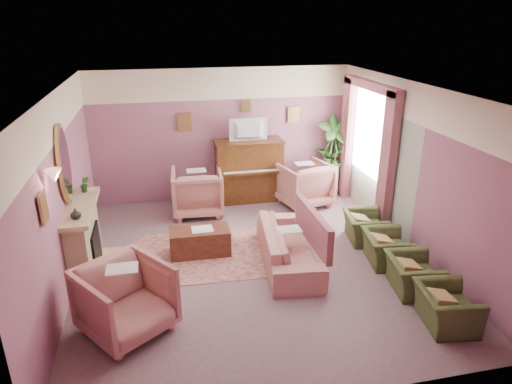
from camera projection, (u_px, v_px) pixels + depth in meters
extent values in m
cube|color=#74585D|center=(252.00, 261.00, 7.52)|extent=(5.50, 6.00, 0.01)
cube|color=white|center=(251.00, 90.00, 6.51)|extent=(5.50, 6.00, 0.01)
cube|color=#7B4F6E|center=(223.00, 135.00, 9.75)|extent=(5.50, 0.02, 2.80)
cube|color=#7B4F6E|center=(317.00, 288.00, 4.29)|extent=(5.50, 0.02, 2.80)
cube|color=#7B4F6E|center=(62.00, 196.00, 6.47)|extent=(0.02, 6.00, 2.80)
cube|color=#7B4F6E|center=(413.00, 169.00, 7.56)|extent=(0.02, 6.00, 2.80)
cube|color=#FFF2CB|center=(221.00, 84.00, 9.35)|extent=(5.50, 0.01, 0.65)
cube|color=#A1AA98|center=(375.00, 165.00, 8.86)|extent=(0.01, 3.00, 2.15)
cube|color=tan|center=(84.00, 242.00, 6.99)|extent=(0.30, 1.40, 1.10)
cube|color=black|center=(92.00, 250.00, 7.06)|extent=(0.18, 0.72, 0.68)
cube|color=#EC5908|center=(96.00, 260.00, 7.14)|extent=(0.06, 0.54, 0.10)
cube|color=tan|center=(81.00, 207.00, 6.79)|extent=(0.40, 1.55, 0.07)
cube|color=tan|center=(102.00, 271.00, 7.22)|extent=(0.55, 1.50, 0.02)
ellipsoid|color=#AC914B|center=(64.00, 164.00, 6.51)|extent=(0.04, 0.72, 1.20)
ellipsoid|color=silver|center=(66.00, 164.00, 6.52)|extent=(0.01, 0.60, 1.06)
cone|color=#FFBCA2|center=(54.00, 176.00, 5.51)|extent=(0.20, 0.20, 0.16)
cube|color=#492810|center=(249.00, 171.00, 9.83)|extent=(1.40, 0.60, 1.30)
cube|color=#492810|center=(252.00, 173.00, 9.48)|extent=(1.30, 0.12, 0.06)
cube|color=silver|center=(252.00, 171.00, 9.47)|extent=(1.20, 0.08, 0.02)
cube|color=#492810|center=(249.00, 141.00, 9.59)|extent=(1.45, 0.65, 0.04)
imported|color=black|center=(249.00, 128.00, 9.44)|extent=(0.80, 0.12, 0.48)
cube|color=#AC914B|center=(184.00, 122.00, 9.43)|extent=(0.30, 0.03, 0.38)
cube|color=#AC914B|center=(293.00, 114.00, 9.88)|extent=(0.26, 0.03, 0.34)
cube|color=#AC914B|center=(246.00, 106.00, 9.59)|extent=(0.22, 0.03, 0.26)
cube|color=#AC914B|center=(43.00, 207.00, 5.27)|extent=(0.03, 0.28, 0.36)
cube|color=silver|center=(371.00, 130.00, 8.86)|extent=(0.03, 1.40, 1.80)
cube|color=#8B4850|center=(387.00, 164.00, 8.15)|extent=(0.16, 0.34, 2.60)
cube|color=#8B4850|center=(347.00, 139.00, 9.82)|extent=(0.16, 0.34, 2.60)
cube|color=#8B4850|center=(371.00, 86.00, 8.53)|extent=(0.16, 2.20, 0.16)
imported|color=#295820|center=(85.00, 184.00, 7.23)|extent=(0.16, 0.16, 0.28)
imported|color=#FFF2CB|center=(76.00, 214.00, 6.30)|extent=(0.16, 0.16, 0.16)
cube|color=#9A5D55|center=(207.00, 255.00, 7.72)|extent=(2.58, 1.91, 0.01)
cube|color=#4F2618|center=(200.00, 242.00, 7.69)|extent=(1.01, 0.52, 0.45)
cube|color=white|center=(202.00, 229.00, 7.62)|extent=(0.35, 0.28, 0.01)
imported|color=tan|center=(289.00, 239.00, 7.35)|extent=(0.69, 2.07, 0.84)
cube|color=#8B4850|center=(313.00, 227.00, 7.36)|extent=(0.10, 1.57, 0.58)
imported|color=tan|center=(197.00, 189.00, 9.19)|extent=(0.98, 0.98, 1.03)
imported|color=tan|center=(304.00, 182.00, 9.61)|extent=(0.98, 0.98, 1.03)
imported|color=tan|center=(125.00, 296.00, 5.69)|extent=(0.98, 0.98, 1.03)
imported|color=#404B23|center=(447.00, 302.00, 5.88)|extent=(0.55, 0.79, 0.68)
imported|color=#404B23|center=(413.00, 269.00, 6.62)|extent=(0.55, 0.79, 0.68)
imported|color=#404B23|center=(387.00, 244.00, 7.37)|extent=(0.55, 0.79, 0.68)
imported|color=#404B23|center=(365.00, 223.00, 8.12)|extent=(0.55, 0.79, 0.68)
cylinder|color=silver|center=(327.00, 179.00, 10.26)|extent=(0.52, 0.52, 0.70)
imported|color=#295820|center=(328.00, 157.00, 10.07)|extent=(0.30, 0.30, 0.34)
imported|color=#295820|center=(335.00, 159.00, 10.01)|extent=(0.16, 0.16, 0.28)
cylinder|color=brown|center=(331.00, 186.00, 10.37)|extent=(0.34, 0.34, 0.34)
imported|color=#295820|center=(334.00, 148.00, 10.04)|extent=(0.76, 0.76, 1.44)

